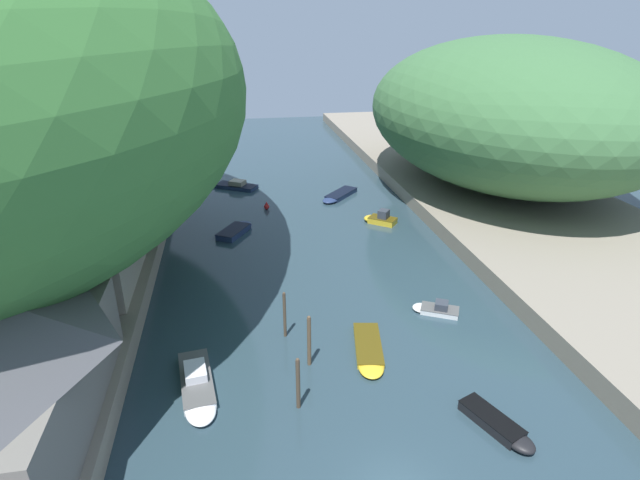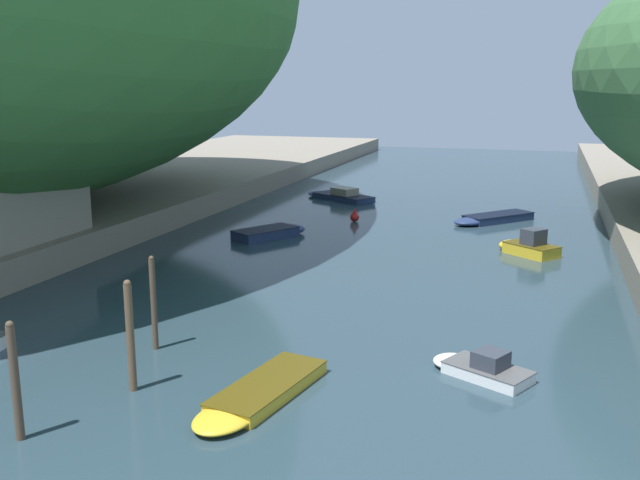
% 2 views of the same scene
% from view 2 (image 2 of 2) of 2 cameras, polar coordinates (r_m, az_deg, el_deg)
% --- Properties ---
extents(water_surface, '(130.00, 130.00, 0.00)m').
position_cam_2_polar(water_surface, '(39.90, 3.82, -0.86)').
color(water_surface, '#283D47').
rests_on(water_surface, ground).
extents(left_bank, '(22.00, 120.00, 1.53)m').
position_cam_2_polar(left_bank, '(51.01, -23.55, 1.94)').
color(left_bank, gray).
rests_on(left_bank, ground).
extents(boat_white_cruiser, '(3.67, 3.37, 1.48)m').
position_cam_2_polar(boat_white_cruiser, '(40.54, 16.22, -0.47)').
color(boat_white_cruiser, gold).
rests_on(boat_white_cruiser, water_surface).
extents(boat_red_skiff, '(2.62, 5.83, 0.41)m').
position_cam_2_polar(boat_red_skiff, '(21.50, -5.14, -12.31)').
color(boat_red_skiff, gold).
rests_on(boat_red_skiff, water_surface).
extents(boat_mid_channel, '(3.57, 2.72, 0.92)m').
position_cam_2_polar(boat_mid_channel, '(23.74, 12.64, -9.90)').
color(boat_mid_channel, white).
rests_on(boat_mid_channel, water_surface).
extents(boat_yellow_tender, '(6.59, 5.05, 1.02)m').
position_cam_2_polar(boat_yellow_tender, '(57.32, 1.45, 3.58)').
color(boat_yellow_tender, navy).
rests_on(boat_yellow_tender, water_surface).
extents(boat_navy_launch, '(5.45, 5.84, 0.52)m').
position_cam_2_polar(boat_navy_launch, '(49.13, 13.43, 1.67)').
color(boat_navy_launch, navy).
rests_on(boat_navy_launch, water_surface).
extents(boat_far_upstream, '(4.01, 5.07, 0.60)m').
position_cam_2_polar(boat_far_upstream, '(43.41, -3.77, 0.64)').
color(boat_far_upstream, navy).
rests_on(boat_far_upstream, water_surface).
extents(mooring_post_nearest, '(0.23, 0.23, 3.29)m').
position_cam_2_polar(mooring_post_nearest, '(20.38, -23.21, -10.32)').
color(mooring_post_nearest, '#4C3D2D').
rests_on(mooring_post_nearest, water_surface).
extents(mooring_post_second, '(0.24, 0.24, 3.51)m').
position_cam_2_polar(mooring_post_second, '(22.34, -14.94, -7.40)').
color(mooring_post_second, brown).
rests_on(mooring_post_second, water_surface).
extents(mooring_post_middle, '(0.21, 0.21, 3.39)m').
position_cam_2_polar(mooring_post_middle, '(25.55, -13.17, -4.91)').
color(mooring_post_middle, '#4C3D2D').
rests_on(mooring_post_middle, water_surface).
extents(channel_buoy_near, '(0.61, 0.61, 0.92)m').
position_cam_2_polar(channel_buoy_near, '(48.10, 2.78, 1.90)').
color(channel_buoy_near, red).
rests_on(channel_buoy_near, water_surface).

